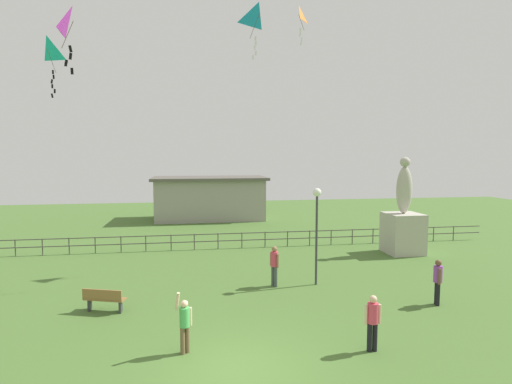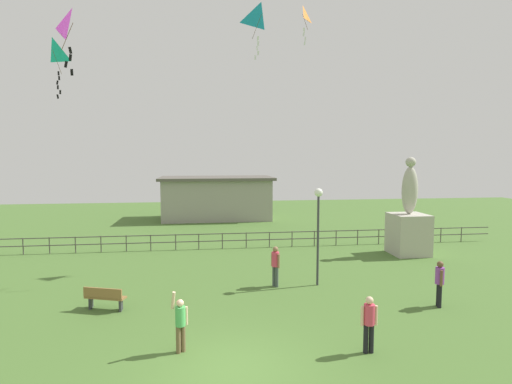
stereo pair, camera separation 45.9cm
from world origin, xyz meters
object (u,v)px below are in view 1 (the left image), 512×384
at_px(statue_monument, 403,225).
at_px(park_bench, 104,299).
at_px(person_1, 438,279).
at_px(person_3, 185,322).
at_px(kite_0, 299,16).
at_px(kite_3, 73,23).
at_px(lamppost, 317,214).
at_px(kite_4, 259,16).
at_px(kite_1, 47,51).
at_px(person_2, 274,263).
at_px(person_0, 373,319).

relative_size(statue_monument, park_bench, 3.57).
bearing_deg(person_1, person_3, -166.17).
height_order(kite_0, kite_3, kite_0).
bearing_deg(lamppost, kite_4, 135.26).
relative_size(person_1, person_3, 0.95).
bearing_deg(kite_1, lamppost, -18.33).
bearing_deg(park_bench, lamppost, 11.74).
height_order(kite_0, kite_1, kite_0).
distance_m(statue_monument, park_bench, 16.53).
relative_size(person_1, kite_0, 0.85).
xyz_separation_m(person_1, person_3, (-9.30, -2.29, -0.08)).
relative_size(person_2, kite_4, 0.72).
bearing_deg(lamppost, kite_3, -159.72).
distance_m(statue_monument, person_3, 15.87).
height_order(lamppost, kite_3, kite_3).
bearing_deg(person_2, kite_3, -154.63).
xyz_separation_m(kite_0, kite_4, (-2.53, -2.41, -0.95)).
distance_m(person_0, kite_0, 15.99).
xyz_separation_m(person_1, kite_1, (-15.56, 6.96, 9.45)).
height_order(person_3, kite_1, kite_1).
bearing_deg(kite_1, person_2, -21.22).
bearing_deg(kite_4, statue_monument, 16.26).
bearing_deg(person_0, kite_3, 161.62).
distance_m(park_bench, kite_4, 13.64).
bearing_deg(kite_0, person_2, -116.00).
bearing_deg(person_1, kite_0, 114.02).
xyz_separation_m(person_3, kite_0, (5.91, 9.91, 11.95)).
bearing_deg(person_1, person_0, -143.10).
relative_size(person_2, person_3, 0.96).
relative_size(lamppost, person_1, 2.45).
distance_m(park_bench, kite_1, 11.95).
bearing_deg(kite_3, kite_1, 113.03).
xyz_separation_m(person_2, kite_3, (-6.92, -3.28, 8.56)).
relative_size(lamppost, person_0, 2.58).
relative_size(lamppost, kite_4, 1.74).
bearing_deg(person_3, person_0, -7.80).
bearing_deg(lamppost, person_1, -39.10).
xyz_separation_m(statue_monument, kite_3, (-15.46, -7.98, 7.90)).
bearing_deg(person_3, person_1, 13.83).
height_order(lamppost, kite_4, kite_4).
xyz_separation_m(person_1, kite_3, (-12.52, -0.19, 8.57)).
relative_size(park_bench, kite_3, 0.78).
relative_size(person_3, kite_4, 0.75).
bearing_deg(kite_3, statue_monument, 27.30).
relative_size(kite_1, kite_4, 1.13).
bearing_deg(kite_1, kite_0, 3.08).
bearing_deg(person_2, person_1, -28.92).
xyz_separation_m(park_bench, kite_3, (-0.30, -1.48, 9.09)).
xyz_separation_m(person_2, kite_0, (2.21, 4.52, 11.86)).
xyz_separation_m(kite_0, kite_1, (-12.16, -0.65, -2.42)).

